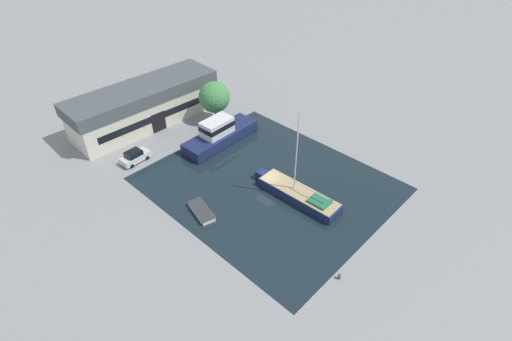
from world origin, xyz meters
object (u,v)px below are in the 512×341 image
Objects in this scene: motor_cruiser at (220,134)px; parked_car at (135,156)px; small_dinghy at (202,211)px; warehouse_building at (145,105)px; quay_tree_near_building at (214,97)px; sailboat_moored at (298,194)px.

parked_car is at bearing 64.68° from motor_cruiser.
motor_cruiser is (11.51, -4.92, 0.58)m from parked_car.
parked_car is 14.86m from small_dinghy.
motor_cruiser is at bearing 63.88° from parked_car.
warehouse_building is 5.28× the size of small_dinghy.
motor_cruiser is at bearing 53.86° from small_dinghy.
small_dinghy is at bearing 127.59° from motor_cruiser.
quay_tree_near_building reaches higher than small_dinghy.
warehouse_building is 24.15m from small_dinghy.
small_dinghy is at bearing -106.74° from warehouse_building.
warehouse_building is at bearing 16.05° from motor_cruiser.
quay_tree_near_building is at bearing 73.76° from sailboat_moored.
quay_tree_near_building is at bearing 57.94° from small_dinghy.
parked_car reaches higher than small_dinghy.
quay_tree_near_building is 1.49× the size of small_dinghy.
small_dinghy is at bearing 145.19° from sailboat_moored.
warehouse_building is 5.71× the size of parked_car.
parked_car is (-7.30, -7.86, -2.37)m from warehouse_building.
warehouse_building reaches higher than motor_cruiser.
parked_car is at bearing 102.51° from small_dinghy.
warehouse_building is 11.09m from quay_tree_near_building.
motor_cruiser is at bearing 81.88° from sailboat_moored.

